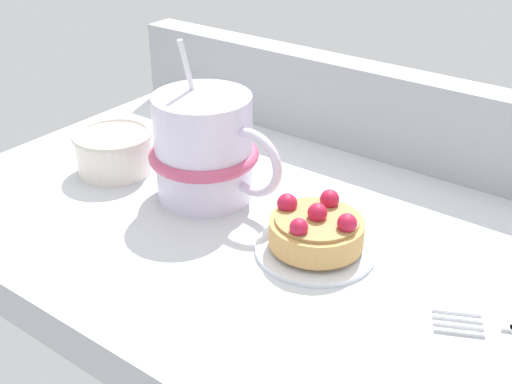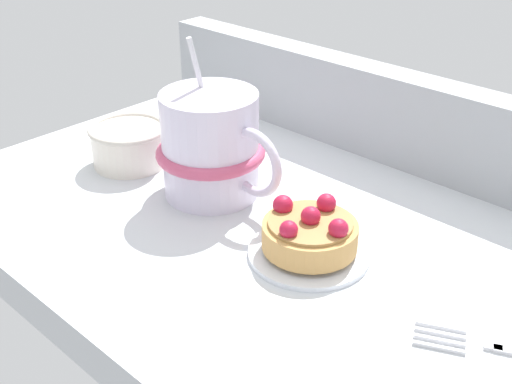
{
  "view_description": "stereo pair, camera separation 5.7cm",
  "coord_description": "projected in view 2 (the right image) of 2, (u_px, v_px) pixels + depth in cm",
  "views": [
    {
      "loc": [
        25.79,
        -40.82,
        30.61
      ],
      "look_at": [
        -3.9,
        -1.03,
        3.02
      ],
      "focal_mm": 45.56,
      "sensor_mm": 36.0,
      "label": 1
    },
    {
      "loc": [
        30.13,
        -37.17,
        30.61
      ],
      "look_at": [
        -3.9,
        -1.03,
        3.02
      ],
      "focal_mm": 45.56,
      "sensor_mm": 36.0,
      "label": 2
    }
  ],
  "objects": [
    {
      "name": "coffee_mug",
      "position": [
        211.0,
        147.0,
        0.6
      ],
      "size": [
        13.95,
        10.33,
        14.92
      ],
      "color": "silver",
      "rests_on": "ground_plane"
    },
    {
      "name": "ground_plane",
      "position": [
        296.0,
        251.0,
        0.58
      ],
      "size": [
        69.38,
        40.52,
        3.81
      ],
      "primitive_type": "cube",
      "color": "silver"
    },
    {
      "name": "raspberry_tart",
      "position": [
        310.0,
        232.0,
        0.53
      ],
      "size": [
        7.84,
        7.84,
        3.73
      ],
      "color": "tan",
      "rests_on": "dessert_plate"
    },
    {
      "name": "window_rail_back",
      "position": [
        415.0,
        123.0,
        0.66
      ],
      "size": [
        68.0,
        3.78,
        9.41
      ],
      "primitive_type": "cube",
      "color": "#9EA3A8",
      "rests_on": "ground_plane"
    },
    {
      "name": "dessert_plate",
      "position": [
        309.0,
        251.0,
        0.53
      ],
      "size": [
        10.1,
        10.1,
        0.88
      ],
      "color": "silver",
      "rests_on": "ground_plane"
    },
    {
      "name": "sugar_bowl",
      "position": [
        129.0,
        144.0,
        0.67
      ],
      "size": [
        8.11,
        8.11,
        4.26
      ],
      "color": "silver",
      "rests_on": "ground_plane"
    }
  ]
}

